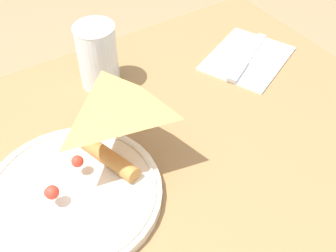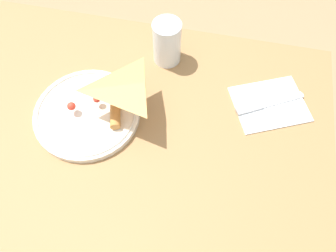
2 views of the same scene
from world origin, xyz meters
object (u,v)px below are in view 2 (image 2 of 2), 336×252
object	(u,v)px
butter_knife	(267,104)
milk_glass	(167,44)
plate_pizza	(87,112)
napkin_folded	(269,104)
dining_table	(70,153)

from	to	relation	value
butter_knife	milk_glass	bearing A→B (deg)	131.00
plate_pizza	milk_glass	xyz separation A→B (m)	(0.15, 0.21, 0.04)
napkin_folded	dining_table	bearing A→B (deg)	-158.15
milk_glass	butter_knife	bearing A→B (deg)	-19.66
plate_pizza	napkin_folded	world-z (taller)	plate_pizza
plate_pizza	butter_knife	distance (m)	0.43
butter_knife	dining_table	bearing A→B (deg)	172.38
napkin_folded	butter_knife	xyz separation A→B (m)	(-0.01, -0.00, 0.00)
dining_table	napkin_folded	world-z (taller)	napkin_folded
plate_pizza	milk_glass	distance (m)	0.26
plate_pizza	butter_knife	bearing A→B (deg)	15.74
milk_glass	plate_pizza	bearing A→B (deg)	-124.67
dining_table	plate_pizza	bearing A→B (deg)	54.26
milk_glass	butter_knife	size ratio (longest dim) A/B	0.72
napkin_folded	butter_knife	world-z (taller)	butter_knife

